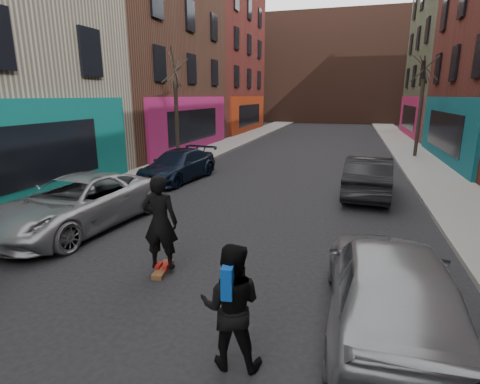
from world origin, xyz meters
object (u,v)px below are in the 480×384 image
Objects in this scene: tree_right_far at (422,96)px; parked_left_end at (178,165)px; parked_left_far at (78,203)px; skateboard at (163,269)px; pedestrian at (231,306)px; parked_right_far at (390,286)px; parked_right_end at (368,176)px; tree_left_far at (176,100)px; skateboarder at (160,222)px.

tree_right_far reaches higher than parked_left_end.
skateboard is at bearing -21.99° from parked_left_far.
pedestrian is (2.21, -2.23, 0.84)m from skateboard.
parked_right_far reaches higher than parked_left_end.
parked_left_far is at bearing -124.51° from tree_right_far.
pedestrian is at bearing -54.52° from parked_left_end.
parked_right_end reaches higher than parked_left_far.
tree_right_far is 19.27m from parked_left_far.
tree_right_far is 1.53× the size of parked_right_end.
tree_left_far is 1.46× the size of parked_right_end.
pedestrian reaches higher than parked_right_end.
tree_right_far is at bearing -103.10° from parked_right_end.
parked_right_end is at bearing -109.35° from pedestrian.
parked_right_end is 2.53× the size of pedestrian.
tree_left_far is 10.19m from parked_left_far.
skateboard is (5.09, -11.48, -3.33)m from tree_left_far.
tree_left_far is 3.28× the size of skateboarder.
parked_right_end is at bearing -127.65° from skateboarder.
pedestrian is (2.21, -2.23, -0.20)m from skateboarder.
tree_left_far is 1.41× the size of parked_right_far.
parked_left_end is 1.01× the size of parked_right_end.
pedestrian is (-2.10, -1.36, 0.10)m from parked_right_far.
parked_left_end is 8.85m from skateboarder.
parked_right_far is at bearing 160.38° from skateboarder.
skateboarder reaches higher than skateboard.
tree_right_far is 3.87× the size of pedestrian.
parked_left_end is at bearing 0.48° from parked_right_end.
parked_left_far is (1.60, -9.71, -2.66)m from tree_left_far.
parked_right_far is 4.41m from skateboarder.
parked_right_far is 4.46m from skateboard.
parked_left_end is 5.61× the size of skateboard.
parked_right_end reaches higher than parked_left_end.
parked_right_far is at bearing -19.62° from skateboard.
parked_left_far is 8.24m from parked_right_far.
parked_left_far is 3.97m from skateboard.
parked_left_end is at bearing -139.08° from tree_right_far.
parked_right_end is (9.40, -3.83, -2.65)m from tree_left_far.
skateboarder is at bearing -66.09° from tree_left_far.
tree_right_far is 20.53m from pedestrian.
parked_left_far is 1.16× the size of parked_left_end.
skateboard is 1.04m from skateboarder.
skateboarder is at bearing -112.69° from tree_right_far.
parked_left_end is (0.00, 6.34, -0.07)m from parked_left_far.
tree_left_far reaches higher than skateboarder.
parked_left_end is (-10.80, -9.36, -2.88)m from tree_right_far.
pedestrian is (5.70, -10.35, 0.23)m from parked_left_end.
parked_right_end is at bearing -106.98° from tree_right_far.
tree_right_far is at bearing 59.04° from skateboard.
parked_right_far is at bearing -52.72° from tree_left_far.
parked_left_end is 11.82m from pedestrian.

